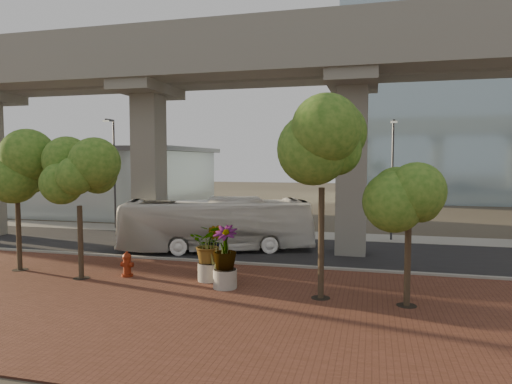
# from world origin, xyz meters

# --- Properties ---
(ground) EXTENTS (160.00, 160.00, 0.00)m
(ground) POSITION_xyz_m (0.00, 0.00, 0.00)
(ground) COLOR #3E372D
(ground) RESTS_ON ground
(brick_plaza) EXTENTS (70.00, 13.00, 0.06)m
(brick_plaza) POSITION_xyz_m (0.00, -8.00, 0.03)
(brick_plaza) COLOR brown
(brick_plaza) RESTS_ON ground
(asphalt_road) EXTENTS (90.00, 8.00, 0.04)m
(asphalt_road) POSITION_xyz_m (0.00, 2.00, 0.02)
(asphalt_road) COLOR black
(asphalt_road) RESTS_ON ground
(curb_strip) EXTENTS (70.00, 0.25, 0.16)m
(curb_strip) POSITION_xyz_m (0.00, -2.00, 0.08)
(curb_strip) COLOR gray
(curb_strip) RESTS_ON ground
(far_sidewalk) EXTENTS (90.00, 3.00, 0.06)m
(far_sidewalk) POSITION_xyz_m (0.00, 7.50, 0.03)
(far_sidewalk) COLOR gray
(far_sidewalk) RESTS_ON ground
(transit_viaduct) EXTENTS (72.00, 5.60, 12.40)m
(transit_viaduct) POSITION_xyz_m (0.00, 2.00, 7.29)
(transit_viaduct) COLOR gray
(transit_viaduct) RESTS_ON ground
(station_pavilion) EXTENTS (23.00, 13.00, 6.30)m
(station_pavilion) POSITION_xyz_m (-20.00, 16.00, 3.22)
(station_pavilion) COLOR silver
(station_pavilion) RESTS_ON ground
(transit_bus) EXTENTS (10.93, 6.15, 2.99)m
(transit_bus) POSITION_xyz_m (-1.31, 0.89, 1.50)
(transit_bus) COLOR white
(transit_bus) RESTS_ON ground
(fire_hydrant) EXTENTS (0.55, 0.49, 1.10)m
(fire_hydrant) POSITION_xyz_m (-3.21, -5.50, 0.59)
(fire_hydrant) COLOR maroon
(fire_hydrant) RESTS_ON ground
(planter_front) EXTENTS (2.14, 2.14, 2.36)m
(planter_front) POSITION_xyz_m (0.50, -5.27, 1.49)
(planter_front) COLOR gray
(planter_front) RESTS_ON ground
(planter_right) EXTENTS (2.33, 2.33, 2.49)m
(planter_right) POSITION_xyz_m (1.50, -6.16, 1.57)
(planter_right) COLOR #A69E96
(planter_right) RESTS_ON ground
(planter_left) EXTENTS (2.02, 2.02, 2.23)m
(planter_left) POSITION_xyz_m (0.32, -4.21, 1.41)
(planter_left) COLOR #AEAB9D
(planter_left) RESTS_ON ground
(street_tree_far_west) EXTENTS (3.67, 3.67, 6.25)m
(street_tree_far_west) POSITION_xyz_m (-8.63, -5.69, 4.62)
(street_tree_far_west) COLOR #4B3A2B
(street_tree_far_west) RESTS_ON ground
(street_tree_near_west) EXTENTS (3.58, 3.58, 5.81)m
(street_tree_near_west) POSITION_xyz_m (-4.94, -6.30, 4.22)
(street_tree_near_west) COLOR #4B3A2B
(street_tree_near_west) RESTS_ON ground
(street_tree_near_east) EXTENTS (3.89, 3.89, 6.99)m
(street_tree_near_east) POSITION_xyz_m (5.33, -6.56, 5.25)
(street_tree_near_east) COLOR #4B3A2B
(street_tree_near_east) RESTS_ON ground
(street_tree_far_east) EXTENTS (3.13, 3.13, 5.56)m
(street_tree_far_east) POSITION_xyz_m (8.33, -6.70, 4.17)
(street_tree_far_east) COLOR #4B3A2B
(street_tree_far_east) RESTS_ON ground
(streetlamp_west) EXTENTS (0.40, 1.17, 8.07)m
(streetlamp_west) POSITION_xyz_m (-11.54, 7.05, 4.71)
(streetlamp_west) COLOR #2E2D32
(streetlamp_west) RESTS_ON ground
(streetlamp_east) EXTENTS (0.37, 1.10, 7.56)m
(streetlamp_east) POSITION_xyz_m (8.30, 6.85, 4.42)
(streetlamp_east) COLOR #313236
(streetlamp_east) RESTS_ON ground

